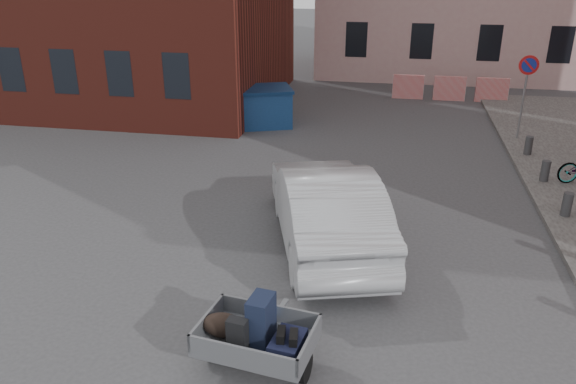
# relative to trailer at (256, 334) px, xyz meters

# --- Properties ---
(ground) EXTENTS (120.00, 120.00, 0.00)m
(ground) POSITION_rel_trailer_xyz_m (-0.33, 2.83, -0.61)
(ground) COLOR #38383A
(ground) RESTS_ON ground
(no_parking_sign) EXTENTS (0.60, 0.09, 2.65)m
(no_parking_sign) POSITION_rel_trailer_xyz_m (5.67, 12.31, 1.41)
(no_parking_sign) COLOR gray
(no_parking_sign) RESTS_ON sidewalk
(bollards) EXTENTS (0.22, 9.02, 0.55)m
(bollards) POSITION_rel_trailer_xyz_m (5.67, 6.23, -0.21)
(bollards) COLOR #3A3A3D
(bollards) RESTS_ON sidewalk
(barriers) EXTENTS (4.70, 0.18, 1.00)m
(barriers) POSITION_rel_trailer_xyz_m (3.87, 17.83, -0.11)
(barriers) COLOR red
(barriers) RESTS_ON ground
(trailer) EXTENTS (1.74, 1.90, 1.20)m
(trailer) POSITION_rel_trailer_xyz_m (0.00, 0.00, 0.00)
(trailer) COLOR black
(trailer) RESTS_ON ground
(dumpster) EXTENTS (3.60, 2.71, 1.35)m
(dumpster) POSITION_rel_trailer_xyz_m (-3.50, 12.41, 0.07)
(dumpster) COLOR navy
(dumpster) RESTS_ON ground
(silver_car) EXTENTS (3.27, 5.49, 1.71)m
(silver_car) POSITION_rel_trailer_xyz_m (0.46, 4.05, 0.25)
(silver_car) COLOR #A5A7AC
(silver_car) RESTS_ON ground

